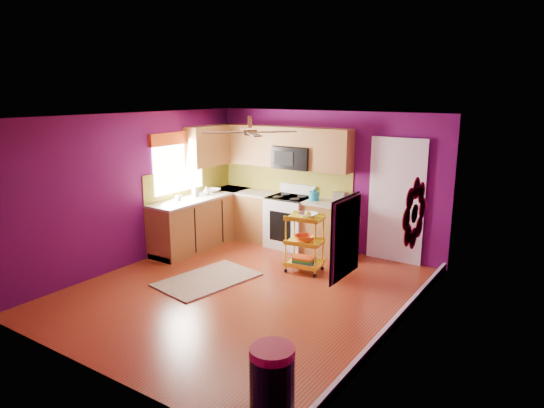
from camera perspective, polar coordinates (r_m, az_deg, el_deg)
The scene contains 18 objects.
ground at distance 7.16m, azimuth -3.38°, elevation -10.19°, with size 5.00×5.00×0.00m, color maroon.
room_envelope at distance 6.67m, azimuth -3.38°, elevation 2.76°, with size 4.54×5.04×2.52m.
lower_cabinets at distance 9.15m, azimuth -3.33°, elevation -2.06°, with size 2.81×2.31×0.94m.
electric_range at distance 8.99m, azimuth 2.10°, elevation -2.00°, with size 0.76×0.66×1.13m.
upper_cabinetry at distance 9.12m, azimuth -1.57°, elevation 6.64°, with size 2.80×2.30×1.26m.
left_window at distance 8.89m, azimuth -10.96°, elevation 5.83°, with size 0.08×1.35×1.08m.
panel_door at distance 8.34m, azimuth 14.42°, elevation 0.20°, with size 0.95×0.11×2.15m.
right_wall_art at distance 5.38m, azimuth 13.47°, elevation -2.18°, with size 0.04×2.74×1.04m.
ceiling_fan at distance 6.76m, azimuth -2.61°, elevation 8.53°, with size 1.01×1.01×0.26m.
shag_rug at distance 7.59m, azimuth -7.57°, elevation -8.79°, with size 0.92×1.50×0.02m, color #321B10.
rolling_cart at distance 7.72m, azimuth 3.89°, elevation -4.32°, with size 0.61×0.48×1.01m.
trash_can at distance 4.41m, azimuth 0.01°, elevation -20.79°, with size 0.42×0.44×0.75m.
teal_kettle at distance 8.61m, azimuth 4.96°, elevation 0.98°, with size 0.18×0.18×0.21m.
toaster at distance 8.53m, azimuth 8.02°, elevation 0.82°, with size 0.22×0.15×0.18m, color beige.
soap_bottle_a at distance 9.02m, azimuth -9.02°, elevation 1.55°, with size 0.09×0.10×0.21m, color #EA3F72.
soap_bottle_b at distance 9.11m, azimuth -7.73°, elevation 1.55°, with size 0.12×0.12×0.16m, color white.
counter_dish at distance 9.35m, azimuth -7.00°, elevation 1.58°, with size 0.28×0.28×0.07m, color white.
counter_cup at distance 8.74m, azimuth -10.95°, elevation 0.71°, with size 0.12×0.12×0.09m, color white.
Camera 1 is at (3.98, -5.23, 2.83)m, focal length 32.00 mm.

